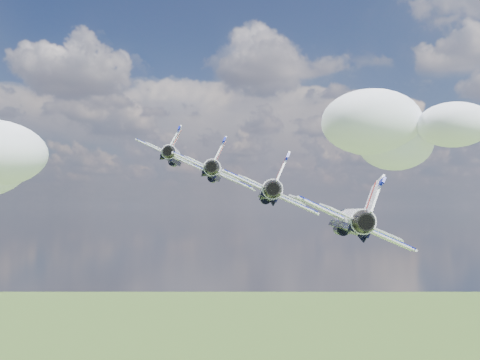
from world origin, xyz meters
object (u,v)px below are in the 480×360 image
(jet_2, at_px, (270,191))
(jet_3, at_px, (349,220))
(jet_0, at_px, (174,156))
(jet_1, at_px, (215,171))

(jet_2, distance_m, jet_3, 13.51)
(jet_0, height_order, jet_1, jet_0)
(jet_0, relative_size, jet_1, 1.00)
(jet_0, distance_m, jet_2, 27.01)
(jet_2, bearing_deg, jet_3, -60.45)
(jet_1, bearing_deg, jet_0, 119.55)
(jet_0, height_order, jet_3, jet_0)
(jet_1, distance_m, jet_2, 13.51)
(jet_0, relative_size, jet_2, 1.00)
(jet_1, relative_size, jet_2, 1.00)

